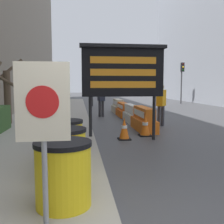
% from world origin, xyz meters
% --- Properties ---
extents(bare_tree, '(1.45, 1.52, 2.74)m').
position_xyz_m(bare_tree, '(-3.43, 8.70, 1.51)').
color(bare_tree, '#4C3D2D').
rests_on(bare_tree, sidewalk_left).
extents(barrel_drum_foreground, '(0.75, 0.75, 0.86)m').
position_xyz_m(barrel_drum_foreground, '(-0.68, 0.81, 0.59)').
color(barrel_drum_foreground, yellow).
rests_on(barrel_drum_foreground, sidewalk_left).
extents(barrel_drum_middle, '(0.75, 0.75, 0.86)m').
position_xyz_m(barrel_drum_middle, '(-0.72, 1.86, 0.59)').
color(barrel_drum_middle, yellow).
rests_on(barrel_drum_middle, sidewalk_left).
extents(barrel_drum_back, '(0.75, 0.75, 0.86)m').
position_xyz_m(barrel_drum_back, '(-0.76, 2.90, 0.59)').
color(barrel_drum_back, yellow).
rests_on(barrel_drum_back, sidewalk_left).
extents(warning_sign, '(0.58, 0.08, 1.82)m').
position_xyz_m(warning_sign, '(-0.85, 0.29, 1.42)').
color(warning_sign, gray).
rests_on(warning_sign, sidewalk_left).
extents(message_board, '(2.64, 0.36, 2.96)m').
position_xyz_m(message_board, '(0.89, 5.45, 2.15)').
color(message_board, black).
rests_on(message_board, ground_plane).
extents(jersey_barrier_orange_near, '(0.63, 2.04, 0.89)m').
position_xyz_m(jersey_barrier_orange_near, '(2.01, 7.23, 0.39)').
color(jersey_barrier_orange_near, orange).
rests_on(jersey_barrier_orange_near, ground_plane).
extents(jersey_barrier_white, '(0.52, 1.99, 0.81)m').
position_xyz_m(jersey_barrier_white, '(2.01, 9.60, 0.36)').
color(jersey_barrier_white, silver).
rests_on(jersey_barrier_white, ground_plane).
extents(jersey_barrier_orange_far, '(0.63, 2.05, 0.75)m').
position_xyz_m(jersey_barrier_orange_far, '(2.01, 11.79, 0.33)').
color(jersey_barrier_orange_far, orange).
rests_on(jersey_barrier_orange_far, ground_plane).
extents(jersey_barrier_cream, '(0.65, 1.90, 0.85)m').
position_xyz_m(jersey_barrier_cream, '(2.01, 13.94, 0.37)').
color(jersey_barrier_cream, beige).
rests_on(jersey_barrier_cream, ground_plane).
extents(traffic_cone_near, '(0.40, 0.40, 0.71)m').
position_xyz_m(traffic_cone_near, '(0.96, 5.60, 0.35)').
color(traffic_cone_near, black).
rests_on(traffic_cone_near, ground_plane).
extents(traffic_cone_mid, '(0.33, 0.33, 0.59)m').
position_xyz_m(traffic_cone_mid, '(2.48, 15.14, 0.29)').
color(traffic_cone_mid, black).
rests_on(traffic_cone_mid, ground_plane).
extents(traffic_cone_far, '(0.41, 0.41, 0.74)m').
position_xyz_m(traffic_cone_far, '(1.77, 6.09, 0.36)').
color(traffic_cone_far, black).
rests_on(traffic_cone_far, ground_plane).
extents(traffic_light_near_curb, '(0.28, 0.45, 4.58)m').
position_xyz_m(traffic_light_near_curb, '(0.64, 19.03, 3.29)').
color(traffic_light_near_curb, '#2D2D30').
rests_on(traffic_light_near_curb, ground_plane).
extents(traffic_light_far_side, '(0.28, 0.45, 3.84)m').
position_xyz_m(traffic_light_far_side, '(9.15, 21.13, 2.79)').
color(traffic_light_far_side, '#2D2D30').
rests_on(traffic_light_far_side, ground_plane).
extents(pedestrian_worker, '(0.40, 0.54, 1.82)m').
position_xyz_m(pedestrian_worker, '(0.76, 11.83, 1.07)').
color(pedestrian_worker, '#333338').
rests_on(pedestrian_worker, ground_plane).
extents(pedestrian_passerby, '(0.51, 0.54, 1.78)m').
position_xyz_m(pedestrian_passerby, '(3.00, 8.19, 1.05)').
color(pedestrian_passerby, '#333338').
rests_on(pedestrian_passerby, ground_plane).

